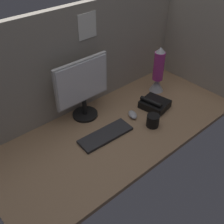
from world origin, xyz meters
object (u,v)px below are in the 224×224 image
object	(u,v)px
mouse	(133,115)
lava_lamp	(158,73)
desk_phone	(154,104)
keyboard	(106,135)
monitor	(83,87)
mug_black_travel	(153,121)

from	to	relation	value
mouse	lava_lamp	size ratio (longest dim) A/B	0.26
lava_lamp	desk_phone	bearing A→B (deg)	-141.81
lava_lamp	keyboard	bearing A→B (deg)	-166.99
monitor	mouse	distance (cm)	41.07
lava_lamp	desk_phone	distance (cm)	27.40
monitor	mug_black_travel	bearing A→B (deg)	-55.27
mouse	keyboard	bearing A→B (deg)	-148.63
keyboard	lava_lamp	size ratio (longest dim) A/B	0.99
mug_black_travel	lava_lamp	bearing A→B (deg)	38.43
monitor	keyboard	bearing A→B (deg)	-96.81
monitor	mouse	size ratio (longest dim) A/B	4.51
mug_black_travel	monitor	bearing A→B (deg)	124.73
monitor	desk_phone	world-z (taller)	monitor
monitor	keyboard	world-z (taller)	monitor
lava_lamp	desk_phone	size ratio (longest dim) A/B	1.72
mug_black_travel	lava_lamp	xyz separation A→B (cm)	(35.80, 28.40, 11.38)
keyboard	desk_phone	size ratio (longest dim) A/B	1.70
keyboard	mug_black_travel	distance (cm)	33.93
desk_phone	lava_lamp	bearing A→B (deg)	38.19
keyboard	mouse	xyz separation A→B (cm)	(27.96, 3.22, 0.70)
mouse	mug_black_travel	world-z (taller)	mug_black_travel
mug_black_travel	lava_lamp	size ratio (longest dim) A/B	0.23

